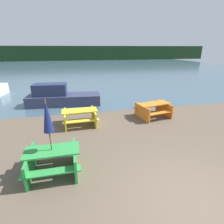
% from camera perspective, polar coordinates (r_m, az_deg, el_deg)
% --- Properties ---
extents(ground_plane, '(60.00, 60.00, 0.00)m').
position_cam_1_polar(ground_plane, '(5.04, 25.17, -26.23)').
color(ground_plane, brown).
extents(water, '(60.00, 50.00, 0.00)m').
position_cam_1_polar(water, '(34.74, -8.43, 14.26)').
color(water, '#425B6B').
rests_on(water, ground_plane).
extents(far_treeline, '(80.00, 1.60, 4.00)m').
position_cam_1_polar(far_treeline, '(54.55, -10.28, 18.38)').
color(far_treeline, '#193319').
rests_on(far_treeline, water).
extents(picnic_table_green, '(1.55, 1.39, 0.75)m').
position_cam_1_polar(picnic_table_green, '(5.57, -18.69, -14.29)').
color(picnic_table_green, green).
rests_on(picnic_table_green, ground_plane).
extents(picnic_table_yellow, '(1.68, 1.43, 0.74)m').
position_cam_1_polar(picnic_table_yellow, '(8.49, -10.45, -1.27)').
color(picnic_table_yellow, yellow).
rests_on(picnic_table_yellow, ground_plane).
extents(picnic_table_orange, '(1.92, 1.67, 0.76)m').
position_cam_1_polar(picnic_table_orange, '(9.55, 13.37, 1.04)').
color(picnic_table_orange, orange).
rests_on(picnic_table_orange, ground_plane).
extents(umbrella_navy, '(0.29, 0.29, 2.27)m').
position_cam_1_polar(umbrella_navy, '(4.97, -20.40, -1.45)').
color(umbrella_navy, brown).
rests_on(umbrella_navy, ground_plane).
extents(boat, '(4.66, 1.74, 1.39)m').
position_cam_1_polar(boat, '(11.77, -16.35, 4.66)').
color(boat, '#333856').
rests_on(boat, water).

